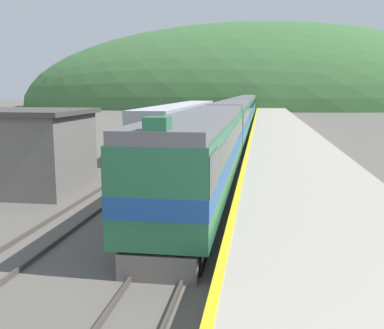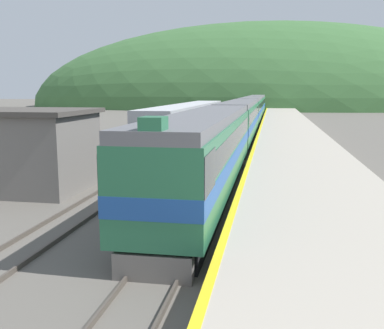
% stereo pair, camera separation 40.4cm
% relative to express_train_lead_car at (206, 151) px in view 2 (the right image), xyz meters
% --- Properties ---
extents(track_main, '(1.52, 180.00, 0.16)m').
position_rel_express_train_lead_car_xyz_m(track_main, '(0.00, 44.08, -2.19)').
color(track_main, '#4C443D').
rests_on(track_main, ground).
extents(track_siding, '(1.52, 180.00, 0.16)m').
position_rel_express_train_lead_car_xyz_m(track_siding, '(-4.81, 44.08, -2.19)').
color(track_siding, '#4C443D').
rests_on(track_siding, ground).
extents(platform, '(6.62, 140.00, 1.00)m').
position_rel_express_train_lead_car_xyz_m(platform, '(5.03, 24.08, -1.77)').
color(platform, '#ADA393').
rests_on(platform, ground).
extents(distant_hills, '(147.64, 66.44, 50.50)m').
position_rel_express_train_lead_car_xyz_m(distant_hills, '(0.00, 119.41, -2.27)').
color(distant_hills, '#3D6B38').
rests_on(distant_hills, ground).
extents(station_shed, '(7.51, 5.77, 4.22)m').
position_rel_express_train_lead_car_xyz_m(station_shed, '(-9.97, 0.11, -0.14)').
color(station_shed, slate).
rests_on(station_shed, ground).
extents(express_train_lead_car, '(2.91, 20.87, 4.50)m').
position_rel_express_train_lead_car_xyz_m(express_train_lead_car, '(0.00, 0.00, 0.00)').
color(express_train_lead_car, black).
rests_on(express_train_lead_car, ground).
extents(carriage_second, '(2.90, 22.86, 4.14)m').
position_rel_express_train_lead_car_xyz_m(carriage_second, '(0.00, 22.98, -0.01)').
color(carriage_second, black).
rests_on(carriage_second, ground).
extents(carriage_third, '(2.90, 22.86, 4.14)m').
position_rel_express_train_lead_car_xyz_m(carriage_third, '(0.00, 46.71, -0.01)').
color(carriage_third, black).
rests_on(carriage_third, ground).
extents(carriage_fourth, '(2.90, 22.86, 4.14)m').
position_rel_express_train_lead_car_xyz_m(carriage_fourth, '(0.00, 70.45, -0.01)').
color(carriage_fourth, black).
rests_on(carriage_fourth, ground).
extents(siding_train, '(2.90, 28.80, 3.86)m').
position_rel_express_train_lead_car_xyz_m(siding_train, '(-4.81, 21.45, -0.28)').
color(siding_train, black).
rests_on(siding_train, ground).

